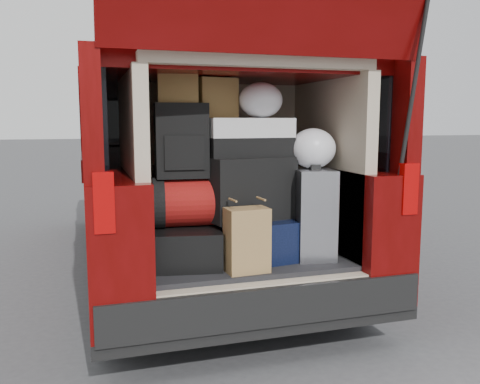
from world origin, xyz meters
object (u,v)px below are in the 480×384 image
object	(u,v)px
red_duffel	(190,202)
twotone_duffel	(248,137)
silver_roller	(312,213)
kraft_bag	(247,240)
black_hardshell	(186,244)
navy_hardshell	(250,237)
backpack	(181,141)
black_soft_case	(247,188)

from	to	relation	value
red_duffel	twotone_duffel	bearing A→B (deg)	7.49
silver_roller	kraft_bag	bearing A→B (deg)	-147.41
black_hardshell	kraft_bag	size ratio (longest dim) A/B	1.51
navy_hardshell	kraft_bag	world-z (taller)	kraft_bag
black_hardshell	navy_hardshell	xyz separation A→B (m)	(0.42, 0.01, 0.01)
red_duffel	backpack	distance (m)	0.37
kraft_bag	black_soft_case	distance (m)	0.41
kraft_bag	black_soft_case	size ratio (longest dim) A/B	0.69
backpack	kraft_bag	bearing A→B (deg)	-41.29
black_hardshell	silver_roller	world-z (taller)	silver_roller
black_hardshell	twotone_duffel	size ratio (longest dim) A/B	1.06
black_soft_case	backpack	xyz separation A→B (m)	(-0.41, 0.02, 0.30)
kraft_bag	black_soft_case	bearing A→B (deg)	67.74
kraft_bag	red_duffel	size ratio (longest dim) A/B	0.82
black_soft_case	navy_hardshell	bearing A→B (deg)	32.79
navy_hardshell	black_soft_case	xyz separation A→B (m)	(-0.03, -0.03, 0.32)
black_hardshell	navy_hardshell	bearing A→B (deg)	11.42
kraft_bag	twotone_duffel	world-z (taller)	twotone_duffel
black_hardshell	kraft_bag	xyz separation A→B (m)	(0.29, -0.31, 0.07)
red_duffel	navy_hardshell	bearing A→B (deg)	7.27
black_hardshell	black_soft_case	distance (m)	0.52
navy_hardshell	black_soft_case	size ratio (longest dim) A/B	1.07
black_soft_case	twotone_duffel	bearing A→B (deg)	56.42
black_hardshell	backpack	bearing A→B (deg)	159.92
backpack	twotone_duffel	bearing A→B (deg)	5.37
twotone_duffel	silver_roller	bearing A→B (deg)	-19.06
red_duffel	black_soft_case	xyz separation A→B (m)	(0.36, -0.01, 0.07)
silver_roller	red_duffel	world-z (taller)	silver_roller
black_soft_case	kraft_bag	bearing A→B (deg)	-119.87
kraft_bag	twotone_duffel	distance (m)	0.67
black_hardshell	red_duffel	bearing A→B (deg)	14.41
black_hardshell	navy_hardshell	distance (m)	0.42
red_duffel	black_soft_case	world-z (taller)	black_soft_case
backpack	twotone_duffel	world-z (taller)	backpack
black_soft_case	backpack	world-z (taller)	backpack
black_soft_case	twotone_duffel	world-z (taller)	twotone_duffel
navy_hardshell	red_duffel	distance (m)	0.46
navy_hardshell	red_duffel	world-z (taller)	red_duffel
navy_hardshell	black_soft_case	bearing A→B (deg)	-143.63
black_hardshell	twotone_duffel	bearing A→B (deg)	11.63
silver_roller	twotone_duffel	bearing A→B (deg)	173.55
kraft_bag	backpack	distance (m)	0.71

